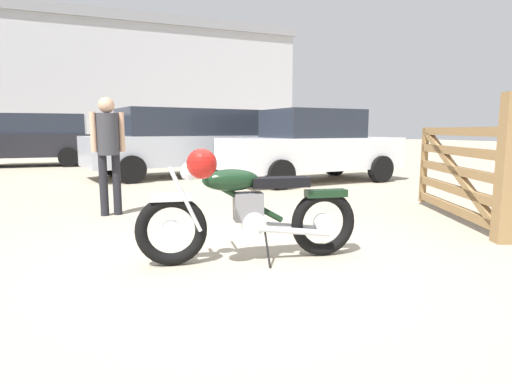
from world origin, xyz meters
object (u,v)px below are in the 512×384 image
at_px(blue_hatchback_right, 24,138).
at_px(silver_sedan_mid, 246,138).
at_px(timber_gate, 466,170).
at_px(bystander, 108,144).
at_px(pale_sedan_back, 312,146).
at_px(vintage_motorcycle, 245,209).
at_px(dark_sedan_left, 183,140).

distance_m(blue_hatchback_right, silver_sedan_mid, 7.59).
xyz_separation_m(timber_gate, blue_hatchback_right, (-6.26, 12.29, 0.24)).
bearing_deg(bystander, blue_hatchback_right, -172.00).
bearing_deg(bystander, silver_sedan_mid, 144.09).
bearing_deg(timber_gate, pale_sedan_back, 18.16).
bearing_deg(vintage_motorcycle, bystander, -60.32).
bearing_deg(dark_sedan_left, timber_gate, 96.64).
bearing_deg(silver_sedan_mid, pale_sedan_back, 85.40).
distance_m(dark_sedan_left, silver_sedan_mid, 5.02).
xyz_separation_m(vintage_motorcycle, dark_sedan_left, (1.14, 7.55, 0.45)).
xyz_separation_m(blue_hatchback_right, silver_sedan_mid, (7.48, -1.32, -0.02)).
xyz_separation_m(timber_gate, pale_sedan_back, (0.47, 4.77, 0.13)).
xyz_separation_m(bystander, blue_hatchback_right, (-2.09, 9.93, -0.08)).
xyz_separation_m(bystander, dark_sedan_left, (2.14, 4.79, -0.08)).
height_order(timber_gate, silver_sedan_mid, silver_sedan_mid).
bearing_deg(bystander, vintage_motorcycle, 16.06).
xyz_separation_m(blue_hatchback_right, dark_sedan_left, (4.23, -5.14, 0.00)).
xyz_separation_m(bystander, silver_sedan_mid, (5.39, 8.61, -0.10)).
bearing_deg(timber_gate, bystander, 84.32).
distance_m(bystander, dark_sedan_left, 5.25).
height_order(timber_gate, bystander, bystander).
xyz_separation_m(vintage_motorcycle, blue_hatchback_right, (-3.09, 12.69, 0.45)).
height_order(blue_hatchback_right, dark_sedan_left, same).
bearing_deg(pale_sedan_back, timber_gate, -100.57).
distance_m(bystander, pale_sedan_back, 5.24).
distance_m(timber_gate, blue_hatchback_right, 13.79).
relative_size(vintage_motorcycle, pale_sedan_back, 0.48).
distance_m(timber_gate, bystander, 4.81).
distance_m(blue_hatchback_right, pale_sedan_back, 10.09).
bearing_deg(pale_sedan_back, silver_sedan_mid, 78.13).
relative_size(pale_sedan_back, silver_sedan_mid, 1.09).
bearing_deg(blue_hatchback_right, silver_sedan_mid, 172.69).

